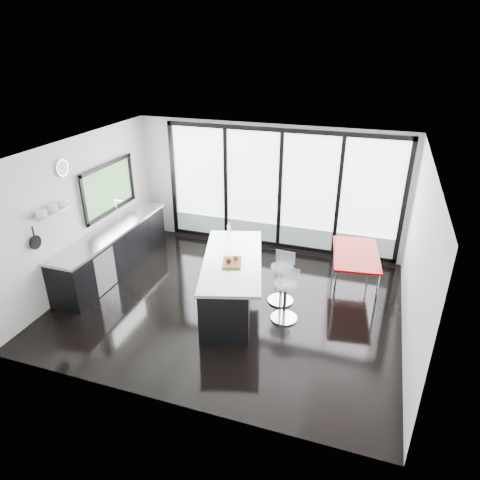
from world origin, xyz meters
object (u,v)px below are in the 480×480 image
(island, at_px, (228,282))
(bar_stool_near, at_px, (285,301))
(red_table, at_px, (354,271))
(bar_stool_far, at_px, (281,284))

(island, bearing_deg, bar_stool_near, -4.80)
(bar_stool_near, relative_size, red_table, 0.51)
(bar_stool_near, bearing_deg, bar_stool_far, 123.03)
(island, xyz_separation_m, bar_stool_near, (1.05, -0.09, -0.12))
(bar_stool_near, distance_m, red_table, 1.72)
(bar_stool_far, height_order, red_table, red_table)
(bar_stool_near, xyz_separation_m, red_table, (1.02, 1.38, 0.02))
(bar_stool_near, bearing_deg, island, -171.45)
(bar_stool_near, relative_size, bar_stool_far, 0.98)
(bar_stool_far, distance_m, red_table, 1.49)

